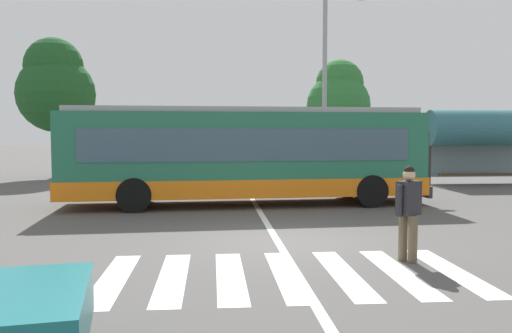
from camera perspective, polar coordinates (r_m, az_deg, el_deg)
The scene contains 13 objects.
ground_plane at distance 11.08m, azimuth 2.87°, elevation -8.27°, with size 160.00×160.00×0.00m, color #514F4C.
city_transit_bus at distance 16.53m, azimuth -1.23°, elevation 1.29°, with size 11.47×3.23×3.06m.
pedestrian_crossing_street at distance 9.67m, azimuth 16.31°, elevation -4.38°, with size 0.52×0.43×1.72m.
parked_car_red at distance 24.54m, azimuth -9.50°, elevation 0.15°, with size 1.91×4.52×1.35m.
parked_car_white at distance 24.26m, azimuth -3.54°, elevation 0.16°, with size 1.94×4.53×1.35m.
parked_car_silver at distance 24.53m, azimuth 2.65°, elevation 0.20°, with size 2.02×4.57×1.35m.
parked_car_teal at distance 25.18m, azimuth 8.82°, elevation 0.25°, with size 1.91×4.52×1.35m.
bus_stop_shelter at distance 24.69m, azimuth 23.46°, elevation 3.75°, with size 4.78×1.54×3.25m.
twin_arm_street_lamp at distance 23.75m, azimuth 7.51°, elevation 10.82°, with size 3.86×0.32×8.49m.
background_tree_left at distance 28.50m, azimuth -21.06°, elevation 8.20°, with size 3.89×3.89×7.04m.
background_tree_right at distance 30.69m, azimuth 9.02°, elevation 7.29°, with size 3.65×3.65×6.47m.
crosswalk_painted_stripes at distance 8.66m, azimuth 3.44°, elevation -11.71°, with size 5.99×3.04×0.01m.
lane_center_line at distance 13.01m, azimuth 1.31°, elevation -6.43°, with size 0.16×24.00×0.01m, color silver.
Camera 1 is at (-1.46, -10.73, 2.33)m, focal length 36.64 mm.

